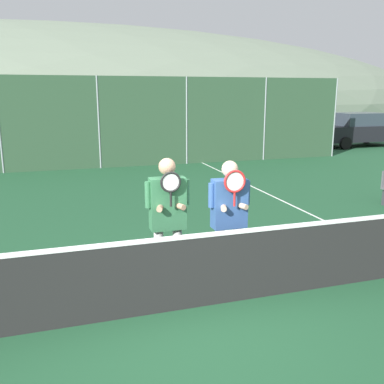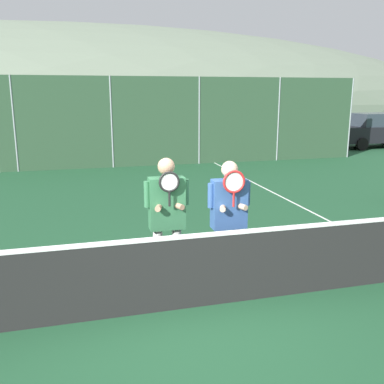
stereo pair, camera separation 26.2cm
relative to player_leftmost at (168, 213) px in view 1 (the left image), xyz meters
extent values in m
plane|color=#1E4C2D|center=(0.11, -0.60, -1.12)|extent=(120.00, 120.00, 0.00)
ellipsoid|color=slate|center=(0.11, 59.99, -1.12)|extent=(116.88, 64.93, 22.73)
cube|color=tan|center=(0.62, 17.33, 0.37)|extent=(18.63, 5.00, 2.98)
cube|color=#3D4247|center=(0.62, 17.33, 2.05)|extent=(19.13, 5.50, 0.36)
cylinder|color=gray|center=(0.11, 10.35, 0.52)|extent=(0.06, 0.06, 3.28)
cylinder|color=gray|center=(3.40, 10.35, 0.52)|extent=(0.06, 0.06, 3.28)
cylinder|color=gray|center=(6.69, 10.35, 0.52)|extent=(0.06, 0.06, 3.28)
cylinder|color=gray|center=(9.98, 10.35, 0.52)|extent=(0.06, 0.06, 3.28)
cube|color=#2D4C33|center=(0.11, 10.35, 0.52)|extent=(19.75, 0.02, 3.28)
cube|color=black|center=(0.11, -0.60, -0.64)|extent=(10.35, 0.02, 0.95)
cube|color=white|center=(0.11, -0.60, -0.15)|extent=(10.35, 0.03, 0.06)
cube|color=white|center=(4.03, 2.40, -1.11)|extent=(0.05, 16.00, 0.01)
cylinder|color=white|center=(-0.13, 0.01, -0.67)|extent=(0.13, 0.13, 0.90)
cylinder|color=white|center=(0.13, 0.01, -0.67)|extent=(0.13, 0.13, 0.90)
cube|color=#337047|center=(0.00, 0.01, 0.13)|extent=(0.48, 0.22, 0.71)
sphere|color=tan|center=(0.00, 0.01, 0.63)|extent=(0.23, 0.23, 0.23)
cylinder|color=#337047|center=(-0.26, 0.01, 0.27)|extent=(0.08, 0.08, 0.35)
cylinder|color=#337047|center=(0.26, 0.01, 0.27)|extent=(0.08, 0.08, 0.35)
cylinder|color=tan|center=(-0.12, -0.08, 0.12)|extent=(0.16, 0.27, 0.08)
cylinder|color=tan|center=(0.12, -0.08, 0.12)|extent=(0.16, 0.27, 0.08)
cylinder|color=black|center=(0.00, -0.17, 0.24)|extent=(0.03, 0.03, 0.20)
torus|color=black|center=(0.00, -0.17, 0.46)|extent=(0.28, 0.03, 0.28)
cylinder|color=silver|center=(0.00, -0.17, 0.46)|extent=(0.23, 0.00, 0.23)
cylinder|color=black|center=(0.72, -0.10, -0.68)|extent=(0.13, 0.13, 0.87)
cylinder|color=black|center=(0.98, -0.10, -0.68)|extent=(0.13, 0.13, 0.87)
cube|color=#335693|center=(0.85, -0.10, 0.09)|extent=(0.48, 0.22, 0.69)
sphere|color=#DBB293|center=(0.85, -0.10, 0.57)|extent=(0.23, 0.23, 0.23)
cylinder|color=#335693|center=(0.59, -0.10, 0.23)|extent=(0.08, 0.08, 0.34)
cylinder|color=#335693|center=(1.12, -0.10, 0.23)|extent=(0.08, 0.08, 0.34)
cylinder|color=#DBB293|center=(0.73, -0.19, 0.08)|extent=(0.16, 0.27, 0.08)
cylinder|color=#DBB293|center=(0.97, -0.19, 0.08)|extent=(0.16, 0.27, 0.08)
cylinder|color=red|center=(0.85, -0.28, 0.20)|extent=(0.03, 0.03, 0.20)
torus|color=red|center=(0.85, -0.28, 0.44)|extent=(0.31, 0.03, 0.31)
cylinder|color=silver|center=(0.85, -0.28, 0.44)|extent=(0.26, 0.00, 0.26)
cube|color=black|center=(-1.21, 12.85, -0.42)|extent=(4.12, 1.74, 0.80)
cube|color=#2D3842|center=(-1.21, 12.85, 0.31)|extent=(2.27, 1.60, 0.65)
cylinder|color=black|center=(0.13, 11.96, -0.82)|extent=(0.60, 0.16, 0.60)
cylinder|color=black|center=(0.13, 13.74, -0.82)|extent=(0.60, 0.16, 0.60)
cylinder|color=black|center=(-2.55, 11.96, -0.82)|extent=(0.60, 0.16, 0.60)
cylinder|color=black|center=(-2.55, 13.74, -0.82)|extent=(0.60, 0.16, 0.60)
cube|color=#B2B7BC|center=(3.71, 13.00, -0.43)|extent=(4.64, 1.86, 0.78)
cube|color=#2D3842|center=(3.71, 13.00, 0.28)|extent=(2.55, 1.71, 0.64)
cylinder|color=black|center=(5.21, 12.04, -0.82)|extent=(0.60, 0.16, 0.60)
cylinder|color=black|center=(5.21, 13.95, -0.82)|extent=(0.60, 0.16, 0.60)
cylinder|color=black|center=(2.20, 12.04, -0.82)|extent=(0.60, 0.16, 0.60)
cylinder|color=black|center=(2.20, 13.95, -0.82)|extent=(0.60, 0.16, 0.60)
cube|color=silver|center=(8.62, 13.10, -0.44)|extent=(4.11, 1.82, 0.75)
cube|color=#2D3842|center=(8.62, 13.10, 0.24)|extent=(2.26, 1.68, 0.61)
cylinder|color=black|center=(9.96, 12.17, -0.82)|extent=(0.60, 0.16, 0.60)
cylinder|color=black|center=(9.96, 14.04, -0.82)|extent=(0.60, 0.16, 0.60)
cylinder|color=black|center=(7.28, 12.17, -0.82)|extent=(0.60, 0.16, 0.60)
cylinder|color=black|center=(7.28, 14.04, -0.82)|extent=(0.60, 0.16, 0.60)
cube|color=black|center=(13.30, 12.98, -0.43)|extent=(4.17, 1.80, 0.77)
cube|color=#2D3842|center=(13.30, 12.98, 0.26)|extent=(2.30, 1.65, 0.63)
cylinder|color=black|center=(14.66, 13.90, -0.82)|extent=(0.60, 0.16, 0.60)
cylinder|color=black|center=(11.95, 12.06, -0.82)|extent=(0.60, 0.16, 0.60)
cylinder|color=black|center=(11.95, 13.90, -0.82)|extent=(0.60, 0.16, 0.60)
camera|label=1|loc=(-1.36, -5.39, 1.59)|focal=40.00mm
camera|label=2|loc=(-1.11, -5.46, 1.59)|focal=40.00mm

